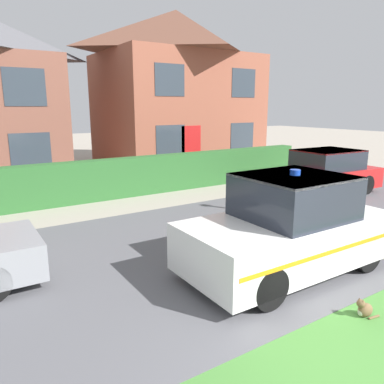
{
  "coord_description": "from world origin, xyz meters",
  "views": [
    {
      "loc": [
        -3.49,
        -1.86,
        2.93
      ],
      "look_at": [
        0.98,
        5.0,
        1.05
      ],
      "focal_mm": 35.0,
      "sensor_mm": 36.0,
      "label": 1
    }
  ],
  "objects_px": {
    "police_car": "(289,228)",
    "neighbour_car_far": "(323,173)",
    "wheelie_bin": "(33,185)",
    "cat": "(364,309)",
    "house_right": "(177,88)"
  },
  "relations": [
    {
      "from": "house_right",
      "to": "cat",
      "type": "bearing_deg",
      "value": -110.63
    },
    {
      "from": "neighbour_car_far",
      "to": "cat",
      "type": "bearing_deg",
      "value": 45.1
    },
    {
      "from": "cat",
      "to": "wheelie_bin",
      "type": "bearing_deg",
      "value": -64.69
    },
    {
      "from": "neighbour_car_far",
      "to": "house_right",
      "type": "bearing_deg",
      "value": -83.46
    },
    {
      "from": "police_car",
      "to": "wheelie_bin",
      "type": "relative_size",
      "value": 3.55
    },
    {
      "from": "police_car",
      "to": "cat",
      "type": "bearing_deg",
      "value": 82.25
    },
    {
      "from": "house_right",
      "to": "wheelie_bin",
      "type": "height_order",
      "value": "house_right"
    },
    {
      "from": "police_car",
      "to": "cat",
      "type": "height_order",
      "value": "police_car"
    },
    {
      "from": "cat",
      "to": "house_right",
      "type": "relative_size",
      "value": 0.04
    },
    {
      "from": "police_car",
      "to": "wheelie_bin",
      "type": "bearing_deg",
      "value": -69.44
    },
    {
      "from": "police_car",
      "to": "neighbour_car_far",
      "type": "relative_size",
      "value": 0.93
    },
    {
      "from": "police_car",
      "to": "wheelie_bin",
      "type": "xyz_separation_m",
      "value": [
        -2.88,
        7.8,
        -0.25
      ]
    },
    {
      "from": "police_car",
      "to": "neighbour_car_far",
      "type": "height_order",
      "value": "police_car"
    },
    {
      "from": "house_right",
      "to": "wheelie_bin",
      "type": "xyz_separation_m",
      "value": [
        -7.92,
        -4.55,
        -3.24
      ]
    },
    {
      "from": "cat",
      "to": "wheelie_bin",
      "type": "distance_m",
      "value": 9.86
    }
  ]
}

